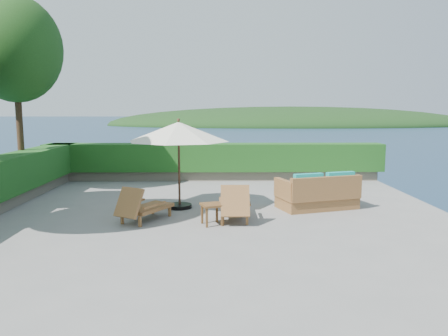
{
  "coord_description": "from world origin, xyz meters",
  "views": [
    {
      "loc": [
        0.15,
        -10.43,
        2.64
      ],
      "look_at": [
        0.3,
        0.8,
        1.1
      ],
      "focal_mm": 35.0,
      "sensor_mm": 36.0,
      "label": 1
    }
  ],
  "objects_px": {
    "lounge_right": "(234,204)",
    "lounge_left": "(143,206)",
    "side_table": "(212,208)",
    "wicker_loveseat": "(318,194)",
    "patio_umbrella": "(179,133)"
  },
  "relations": [
    {
      "from": "lounge_right",
      "to": "side_table",
      "type": "relative_size",
      "value": 2.72
    },
    {
      "from": "lounge_right",
      "to": "lounge_left",
      "type": "bearing_deg",
      "value": -177.05
    },
    {
      "from": "patio_umbrella",
      "to": "lounge_left",
      "type": "bearing_deg",
      "value": -117.94
    },
    {
      "from": "wicker_loveseat",
      "to": "side_table",
      "type": "bearing_deg",
      "value": -167.71
    },
    {
      "from": "side_table",
      "to": "wicker_loveseat",
      "type": "height_order",
      "value": "wicker_loveseat"
    },
    {
      "from": "patio_umbrella",
      "to": "side_table",
      "type": "xyz_separation_m",
      "value": [
        0.89,
        -1.71,
        -1.61
      ]
    },
    {
      "from": "patio_umbrella",
      "to": "wicker_loveseat",
      "type": "xyz_separation_m",
      "value": [
        3.68,
        -0.12,
        -1.62
      ]
    },
    {
      "from": "lounge_left",
      "to": "wicker_loveseat",
      "type": "distance_m",
      "value": 4.59
    },
    {
      "from": "lounge_right",
      "to": "wicker_loveseat",
      "type": "xyz_separation_m",
      "value": [
        2.26,
        1.16,
        0.01
      ]
    },
    {
      "from": "lounge_left",
      "to": "wicker_loveseat",
      "type": "bearing_deg",
      "value": 45.99
    },
    {
      "from": "lounge_right",
      "to": "wicker_loveseat",
      "type": "height_order",
      "value": "wicker_loveseat"
    },
    {
      "from": "patio_umbrella",
      "to": "side_table",
      "type": "distance_m",
      "value": 2.51
    },
    {
      "from": "side_table",
      "to": "patio_umbrella",
      "type": "bearing_deg",
      "value": 117.4
    },
    {
      "from": "patio_umbrella",
      "to": "lounge_right",
      "type": "height_order",
      "value": "patio_umbrella"
    },
    {
      "from": "lounge_left",
      "to": "side_table",
      "type": "distance_m",
      "value": 1.66
    }
  ]
}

